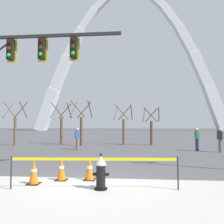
{
  "coord_description": "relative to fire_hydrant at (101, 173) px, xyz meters",
  "views": [
    {
      "loc": [
        1.28,
        -7.59,
        1.79
      ],
      "look_at": [
        0.11,
        5.0,
        2.5
      ],
      "focal_mm": 36.94,
      "sensor_mm": 36.0,
      "label": 1
    }
  ],
  "objects": [
    {
      "name": "pedestrian_walking_left",
      "position": [
        6.58,
        9.36,
        0.35
      ],
      "size": [
        0.39,
        0.37,
        1.59
      ],
      "color": "brown",
      "rests_on": "ground"
    },
    {
      "name": "pedestrian_walking_right",
      "position": [
        5.29,
        10.06,
        0.35
      ],
      "size": [
        0.25,
        0.36,
        1.59
      ],
      "color": "#232847",
      "rests_on": "ground"
    },
    {
      "name": "pedestrian_standing_center",
      "position": [
        -3.16,
        10.12,
        0.35
      ],
      "size": [
        0.39,
        0.35,
        1.59
      ],
      "color": "brown",
      "rests_on": "ground"
    },
    {
      "name": "tree_left_mid",
      "position": [
        -5.9,
        14.92,
        1.26
      ],
      "size": [
        1.8,
        1.81,
        3.9
      ],
      "color": "brown",
      "rests_on": "ground"
    },
    {
      "name": "ground_plane",
      "position": [
        -0.38,
        1.18,
        -0.47
      ],
      "size": [
        240.0,
        240.0,
        0.0
      ],
      "primitive_type": "plane",
      "color": "#474749"
    },
    {
      "name": "traffic_signal_gantry",
      "position": [
        -4.8,
        2.95,
        3.94
      ],
      "size": [
        7.82,
        0.44,
        6.0
      ],
      "color": "#232326",
      "rests_on": "ground"
    },
    {
      "name": "tree_center_left",
      "position": [
        -3.61,
        13.34,
        1.27
      ],
      "size": [
        1.8,
        1.81,
        3.9
      ],
      "color": "brown",
      "rests_on": "ground"
    },
    {
      "name": "tree_right_mid",
      "position": [
        2.52,
        14.56,
        1.03
      ],
      "size": [
        1.57,
        1.58,
        3.36
      ],
      "color": "brown",
      "rests_on": "ground"
    },
    {
      "name": "tree_far_left",
      "position": [
        -9.55,
        13.16,
        1.25
      ],
      "size": [
        1.79,
        1.8,
        3.87
      ],
      "color": "brown",
      "rests_on": "ground"
    },
    {
      "name": "monument_arch",
      "position": [
        -0.38,
        65.27,
        20.21
      ],
      "size": [
        60.14,
        3.25,
        46.94
      ],
      "color": "silver",
      "rests_on": "ground"
    },
    {
      "name": "tree_center_right",
      "position": [
        0.02,
        14.6,
        1.15
      ],
      "size": [
        1.69,
        1.7,
        3.65
      ],
      "color": "brown",
      "rests_on": "ground"
    },
    {
      "name": "traffic_cone_curb_edge",
      "position": [
        -1.42,
        0.93,
        -0.11
      ],
      "size": [
        0.36,
        0.36,
        0.73
      ],
      "color": "black",
      "rests_on": "ground"
    },
    {
      "name": "caution_tape_barrier",
      "position": [
        -0.19,
        -0.04,
        0.16
      ],
      "size": [
        4.65,
        0.38,
        0.92
      ],
      "color": "#232326",
      "rests_on": "ground"
    },
    {
      "name": "traffic_cone_mid_sidewalk",
      "position": [
        -0.51,
        1.03,
        -0.11
      ],
      "size": [
        0.36,
        0.36,
        0.73
      ],
      "color": "black",
      "rests_on": "ground"
    },
    {
      "name": "traffic_cone_by_hydrant",
      "position": [
        -2.1,
        0.38,
        -0.11
      ],
      "size": [
        0.36,
        0.36,
        0.73
      ],
      "color": "black",
      "rests_on": "ground"
    },
    {
      "name": "fire_hydrant",
      "position": [
        0.0,
        0.0,
        0.0
      ],
      "size": [
        0.46,
        0.48,
        0.99
      ],
      "color": "black",
      "rests_on": "ground"
    }
  ]
}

